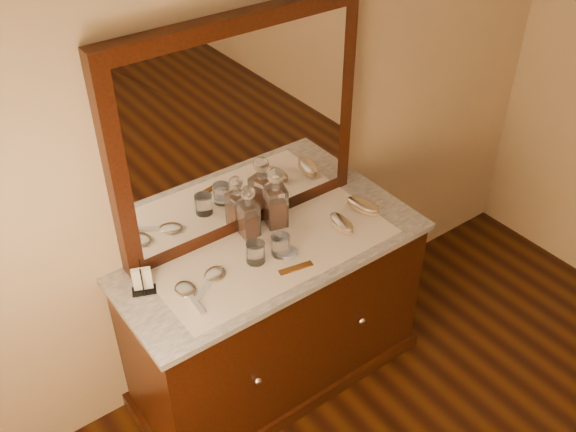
# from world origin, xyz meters

# --- Properties ---
(dresser_cabinet) EXTENTS (1.40, 0.55, 0.82)m
(dresser_cabinet) POSITION_xyz_m (0.00, 1.96, 0.41)
(dresser_cabinet) COLOR black
(dresser_cabinet) RESTS_ON floor
(dresser_plinth) EXTENTS (1.46, 0.59, 0.08)m
(dresser_plinth) POSITION_xyz_m (0.00, 1.96, 0.04)
(dresser_plinth) COLOR black
(dresser_plinth) RESTS_ON floor
(knob_left) EXTENTS (0.04, 0.04, 0.04)m
(knob_left) POSITION_xyz_m (-0.30, 1.67, 0.45)
(knob_left) COLOR silver
(knob_left) RESTS_ON dresser_cabinet
(knob_right) EXTENTS (0.04, 0.04, 0.04)m
(knob_right) POSITION_xyz_m (0.30, 1.67, 0.45)
(knob_right) COLOR silver
(knob_right) RESTS_ON dresser_cabinet
(marble_top) EXTENTS (1.44, 0.59, 0.03)m
(marble_top) POSITION_xyz_m (0.00, 1.96, 0.83)
(marble_top) COLOR silver
(marble_top) RESTS_ON dresser_cabinet
(mirror_frame) EXTENTS (1.20, 0.08, 1.00)m
(mirror_frame) POSITION_xyz_m (0.00, 2.20, 1.35)
(mirror_frame) COLOR black
(mirror_frame) RESTS_ON marble_top
(mirror_glass) EXTENTS (1.06, 0.01, 0.86)m
(mirror_glass) POSITION_xyz_m (0.00, 2.17, 1.35)
(mirror_glass) COLOR white
(mirror_glass) RESTS_ON marble_top
(lace_runner) EXTENTS (1.10, 0.45, 0.00)m
(lace_runner) POSITION_xyz_m (0.00, 1.94, 0.85)
(lace_runner) COLOR silver
(lace_runner) RESTS_ON marble_top
(pin_dish) EXTENTS (0.10, 0.10, 0.02)m
(pin_dish) POSITION_xyz_m (0.03, 1.90, 0.86)
(pin_dish) COLOR white
(pin_dish) RESTS_ON lace_runner
(comb) EXTENTS (0.16, 0.06, 0.01)m
(comb) POSITION_xyz_m (-0.00, 1.79, 0.86)
(comb) COLOR brown
(comb) RESTS_ON lace_runner
(napkin_rack) EXTENTS (0.11, 0.09, 0.15)m
(napkin_rack) POSITION_xyz_m (-0.59, 2.06, 0.91)
(napkin_rack) COLOR black
(napkin_rack) RESTS_ON marble_top
(decanter_left) EXTENTS (0.09, 0.09, 0.26)m
(decanter_left) POSITION_xyz_m (-0.03, 2.11, 0.96)
(decanter_left) COLOR #8E3814
(decanter_left) RESTS_ON lace_runner
(decanter_right) EXTENTS (0.12, 0.12, 0.31)m
(decanter_right) POSITION_xyz_m (0.11, 2.10, 0.97)
(decanter_right) COLOR #8E3814
(decanter_right) RESTS_ON lace_runner
(brush_near) EXTENTS (0.09, 0.17, 0.04)m
(brush_near) POSITION_xyz_m (0.34, 1.90, 0.88)
(brush_near) COLOR tan
(brush_near) RESTS_ON lace_runner
(brush_far) EXTENTS (0.12, 0.19, 0.05)m
(brush_far) POSITION_xyz_m (0.51, 1.94, 0.88)
(brush_far) COLOR tan
(brush_far) RESTS_ON lace_runner
(hand_mirror_outer) EXTENTS (0.09, 0.22, 0.02)m
(hand_mirror_outer) POSITION_xyz_m (-0.45, 1.94, 0.86)
(hand_mirror_outer) COLOR silver
(hand_mirror_outer) RESTS_ON lace_runner
(hand_mirror_inner) EXTENTS (0.22, 0.17, 0.02)m
(hand_mirror_inner) POSITION_xyz_m (-0.32, 1.95, 0.86)
(hand_mirror_inner) COLOR silver
(hand_mirror_inner) RESTS_ON lace_runner
(tumblers) EXTENTS (0.20, 0.11, 0.10)m
(tumblers) POSITION_xyz_m (-0.05, 1.93, 0.90)
(tumblers) COLOR white
(tumblers) RESTS_ON lace_runner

